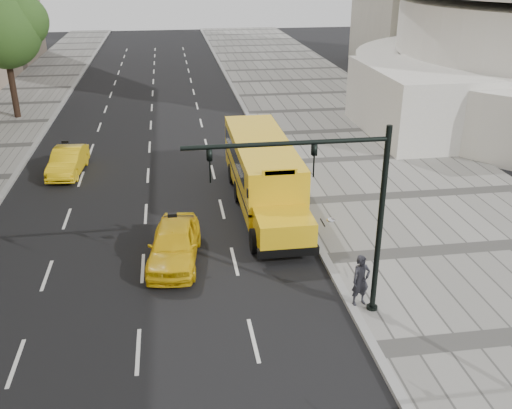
{
  "coord_description": "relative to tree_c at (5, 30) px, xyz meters",
  "views": [
    {
      "loc": [
        0.39,
        -24.22,
        10.89
      ],
      "look_at": [
        3.5,
        -4.0,
        1.9
      ],
      "focal_mm": 40.0,
      "sensor_mm": 36.0,
      "label": 1
    }
  ],
  "objects": [
    {
      "name": "traffic_signal",
      "position": [
        15.6,
        -27.23,
        -2.08
      ],
      "size": [
        6.18,
        0.36,
        6.4
      ],
      "color": "black",
      "rests_on": "ground"
    },
    {
      "name": "sidewalk_museum",
      "position": [
        22.4,
        -18.12,
        -6.1
      ],
      "size": [
        12.0,
        140.0,
        0.15
      ],
      "primitive_type": "cube",
      "color": "gray",
      "rests_on": "ground"
    },
    {
      "name": "tree_c",
      "position": [
        0.0,
        0.0,
        0.0
      ],
      "size": [
        5.71,
        5.07,
        8.66
      ],
      "color": "black",
      "rests_on": "ground"
    },
    {
      "name": "curb_museum",
      "position": [
        16.4,
        -18.12,
        -6.1
      ],
      "size": [
        0.3,
        140.0,
        0.15
      ],
      "primitive_type": "cube",
      "color": "gray",
      "rests_on": "ground"
    },
    {
      "name": "pedestrian",
      "position": [
        16.67,
        -26.87,
        -5.12
      ],
      "size": [
        0.73,
        0.56,
        1.8
      ],
      "primitive_type": "imported",
      "rotation": [
        0.0,
        0.0,
        0.22
      ],
      "color": "#27272E",
      "rests_on": "sidewalk_museum"
    },
    {
      "name": "ground",
      "position": [
        10.4,
        -18.12,
        -6.17
      ],
      "size": [
        140.0,
        140.0,
        0.0
      ],
      "primitive_type": "plane",
      "color": "black",
      "rests_on": "ground"
    },
    {
      "name": "school_bus",
      "position": [
        14.9,
        -17.6,
        -4.41
      ],
      "size": [
        2.96,
        11.56,
        3.19
      ],
      "color": "yellow",
      "rests_on": "ground"
    },
    {
      "name": "taxi_far",
      "position": [
        5.18,
        -12.16,
        -5.48
      ],
      "size": [
        1.82,
        4.32,
        1.39
      ],
      "primitive_type": "imported",
      "rotation": [
        0.0,
        0.0,
        -0.08
      ],
      "color": "yellow",
      "rests_on": "ground"
    },
    {
      "name": "taxi_near",
      "position": [
        10.64,
        -22.81,
        -5.4
      ],
      "size": [
        2.37,
        4.71,
        1.54
      ],
      "primitive_type": "imported",
      "rotation": [
        0.0,
        0.0,
        -0.13
      ],
      "color": "yellow",
      "rests_on": "ground"
    }
  ]
}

